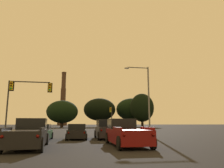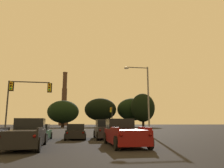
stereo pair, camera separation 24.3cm
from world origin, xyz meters
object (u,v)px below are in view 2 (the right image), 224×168
(hatchback_center_lane_front, at_px, (76,132))
(pickup_truck_left_lane_second, at_px, (27,134))
(smokestack, at_px, (64,104))
(street_lamp, at_px, (144,93))
(pickup_truck_right_lane_second, at_px, (124,133))
(traffic_light_far_right, at_px, (112,115))
(sedan_left_lane_front, at_px, (39,133))
(suv_right_lane_front, at_px, (106,129))
(traffic_light_overhead_left, at_px, (22,94))

(hatchback_center_lane_front, height_order, pickup_truck_left_lane_second, pickup_truck_left_lane_second)
(hatchback_center_lane_front, relative_size, smokestack, 0.11)
(pickup_truck_left_lane_second, distance_m, street_lamp, 17.37)
(pickup_truck_left_lane_second, relative_size, pickup_truck_right_lane_second, 1.01)
(street_lamp, bearing_deg, traffic_light_far_right, 90.92)
(sedan_left_lane_front, bearing_deg, smokestack, 91.93)
(pickup_truck_left_lane_second, xyz_separation_m, sedan_left_lane_front, (-0.17, 6.09, -0.14))
(suv_right_lane_front, height_order, traffic_light_far_right, traffic_light_far_right)
(smokestack, bearing_deg, traffic_light_far_right, -81.65)
(pickup_truck_left_lane_second, relative_size, street_lamp, 0.64)
(traffic_light_overhead_left, relative_size, street_lamp, 0.77)
(hatchback_center_lane_front, distance_m, sedan_left_lane_front, 3.36)
(pickup_truck_left_lane_second, xyz_separation_m, traffic_light_overhead_left, (-3.62, 14.00, 4.35))
(traffic_light_far_right, bearing_deg, smokestack, 98.35)
(pickup_truck_right_lane_second, relative_size, smokestack, 0.14)
(hatchback_center_lane_front, distance_m, traffic_light_far_right, 29.61)
(suv_right_lane_front, distance_m, sedan_left_lane_front, 6.21)
(pickup_truck_right_lane_second, distance_m, smokestack, 144.33)
(pickup_truck_right_lane_second, xyz_separation_m, smokestack, (-10.81, 143.23, 14.09))
(traffic_light_overhead_left, bearing_deg, traffic_light_far_right, 54.84)
(suv_right_lane_front, relative_size, sedan_left_lane_front, 1.05)
(traffic_light_overhead_left, height_order, street_lamp, street_lamp)
(pickup_truck_left_lane_second, xyz_separation_m, smokestack, (-4.56, 143.46, 14.09))
(traffic_light_overhead_left, bearing_deg, sedan_left_lane_front, -66.45)
(smokestack, bearing_deg, suv_right_lane_front, -85.59)
(sedan_left_lane_front, relative_size, smokestack, 0.12)
(pickup_truck_left_lane_second, relative_size, suv_right_lane_front, 1.13)
(pickup_truck_right_lane_second, distance_m, traffic_light_overhead_left, 17.50)
(hatchback_center_lane_front, relative_size, traffic_light_overhead_left, 0.62)
(traffic_light_overhead_left, relative_size, smokestack, 0.18)
(pickup_truck_right_lane_second, xyz_separation_m, traffic_light_far_right, (5.07, 34.99, 2.66))
(sedan_left_lane_front, distance_m, smokestack, 138.17)
(hatchback_center_lane_front, bearing_deg, suv_right_lane_front, 4.09)
(hatchback_center_lane_front, relative_size, pickup_truck_right_lane_second, 0.76)
(pickup_truck_left_lane_second, height_order, street_lamp, street_lamp)
(pickup_truck_right_lane_second, bearing_deg, smokestack, 94.57)
(suv_right_lane_front, height_order, smokestack, smokestack)
(pickup_truck_left_lane_second, bearing_deg, pickup_truck_right_lane_second, -0.82)
(hatchback_center_lane_front, relative_size, suv_right_lane_front, 0.84)
(sedan_left_lane_front, bearing_deg, traffic_light_overhead_left, 113.65)
(hatchback_center_lane_front, xyz_separation_m, street_lamp, (8.60, 5.10, 4.72))
(hatchback_center_lane_front, height_order, traffic_light_overhead_left, traffic_light_overhead_left)
(hatchback_center_lane_front, xyz_separation_m, sedan_left_lane_front, (-3.26, -0.81, 0.00))
(sedan_left_lane_front, bearing_deg, suv_right_lane_front, 8.44)
(street_lamp, bearing_deg, pickup_truck_right_lane_second, -114.79)
(hatchback_center_lane_front, relative_size, traffic_light_far_right, 0.79)
(pickup_truck_left_lane_second, xyz_separation_m, suv_right_lane_front, (5.97, 6.99, 0.09))
(pickup_truck_left_lane_second, distance_m, pickup_truck_right_lane_second, 6.25)
(hatchback_center_lane_front, bearing_deg, traffic_light_far_right, 76.11)
(sedan_left_lane_front, bearing_deg, traffic_light_far_right, 68.56)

